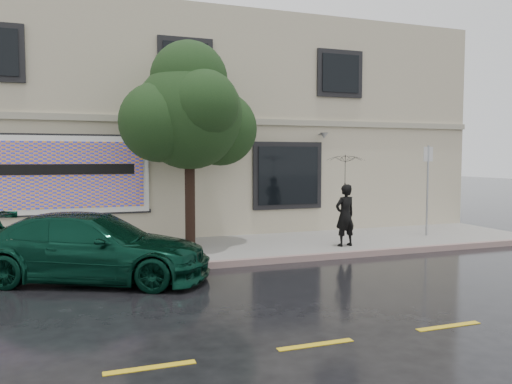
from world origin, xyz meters
name	(u,v)px	position (x,y,z in m)	size (l,w,h in m)	color
ground	(238,283)	(0.00, 0.00, 0.00)	(90.00, 90.00, 0.00)	black
sidewalk	(201,251)	(0.00, 3.25, 0.07)	(20.00, 3.50, 0.15)	gray
curb	(218,264)	(0.00, 1.50, 0.07)	(20.00, 0.18, 0.16)	gray
road_marking	(316,345)	(0.00, -3.50, 0.01)	(19.00, 0.12, 0.01)	gold
building	(164,130)	(0.00, 9.00, 3.50)	(20.00, 8.12, 7.00)	#B4A791
billboard	(69,175)	(-3.20, 4.92, 2.05)	(4.30, 0.16, 2.20)	white
car	(93,247)	(-2.73, 1.20, 0.69)	(2.10, 4.76, 1.39)	black
pedestrian	(345,215)	(3.72, 2.27, 0.98)	(0.60, 0.40, 1.66)	black
umbrella	(346,170)	(3.72, 2.27, 2.20)	(1.05, 1.05, 0.78)	black
street_tree	(189,116)	(-0.22, 3.48, 3.59)	(2.79, 2.79, 4.85)	black
sign_pole	(428,182)	(6.97, 3.04, 1.78)	(0.34, 0.06, 2.73)	gray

